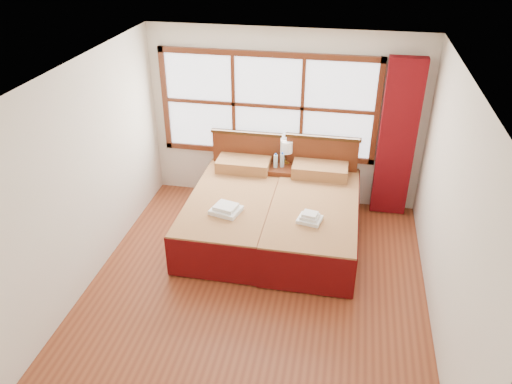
# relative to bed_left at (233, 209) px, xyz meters

# --- Properties ---
(floor) EXTENTS (4.50, 4.50, 0.00)m
(floor) POSITION_rel_bed_left_xyz_m (0.55, -1.20, -0.34)
(floor) COLOR brown
(floor) RESTS_ON ground
(ceiling) EXTENTS (4.50, 4.50, 0.00)m
(ceiling) POSITION_rel_bed_left_xyz_m (0.55, -1.20, 2.26)
(ceiling) COLOR white
(ceiling) RESTS_ON wall_back
(wall_back) EXTENTS (4.00, 0.00, 4.00)m
(wall_back) POSITION_rel_bed_left_xyz_m (0.55, 1.05, 0.96)
(wall_back) COLOR silver
(wall_back) RESTS_ON floor
(wall_left) EXTENTS (0.00, 4.50, 4.50)m
(wall_left) POSITION_rel_bed_left_xyz_m (-1.45, -1.20, 0.96)
(wall_left) COLOR silver
(wall_left) RESTS_ON floor
(wall_right) EXTENTS (0.00, 4.50, 4.50)m
(wall_right) POSITION_rel_bed_left_xyz_m (2.55, -1.20, 0.96)
(wall_right) COLOR silver
(wall_right) RESTS_ON floor
(window) EXTENTS (3.16, 0.06, 1.56)m
(window) POSITION_rel_bed_left_xyz_m (0.30, 1.02, 1.16)
(window) COLOR white
(window) RESTS_ON wall_back
(curtain) EXTENTS (0.50, 0.16, 2.30)m
(curtain) POSITION_rel_bed_left_xyz_m (2.15, 0.91, 0.83)
(curtain) COLOR maroon
(curtain) RESTS_ON wall_back
(bed_left) EXTENTS (1.13, 2.20, 1.11)m
(bed_left) POSITION_rel_bed_left_xyz_m (0.00, 0.00, 0.00)
(bed_left) COLOR #361E0B
(bed_left) RESTS_ON floor
(bed_right) EXTENTS (1.15, 2.24, 1.13)m
(bed_right) POSITION_rel_bed_left_xyz_m (1.13, -0.00, 0.01)
(bed_right) COLOR #361E0B
(bed_right) RESTS_ON floor
(nightstand) EXTENTS (0.50, 0.49, 0.66)m
(nightstand) POSITION_rel_bed_left_xyz_m (0.58, 0.80, -0.01)
(nightstand) COLOR #592713
(nightstand) RESTS_ON floor
(towels_left) EXTENTS (0.42, 0.39, 0.11)m
(towels_left) POSITION_rel_bed_left_xyz_m (0.03, -0.49, 0.30)
(towels_left) COLOR white
(towels_left) RESTS_ON bed_left
(towels_right) EXTENTS (0.33, 0.30, 0.12)m
(towels_right) POSITION_rel_bed_left_xyz_m (1.10, -0.51, 0.31)
(towels_right) COLOR white
(towels_right) RESTS_ON bed_right
(lamp) EXTENTS (0.18, 0.18, 0.35)m
(lamp) POSITION_rel_bed_left_xyz_m (0.61, 0.93, 0.57)
(lamp) COLOR gold
(lamp) RESTS_ON nightstand
(bottle_near) EXTENTS (0.06, 0.06, 0.23)m
(bottle_near) POSITION_rel_bed_left_xyz_m (0.47, 0.74, 0.43)
(bottle_near) COLOR silver
(bottle_near) RESTS_ON nightstand
(bottle_far) EXTENTS (0.06, 0.06, 0.23)m
(bottle_far) POSITION_rel_bed_left_xyz_m (0.56, 0.78, 0.43)
(bottle_far) COLOR silver
(bottle_far) RESTS_ON nightstand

